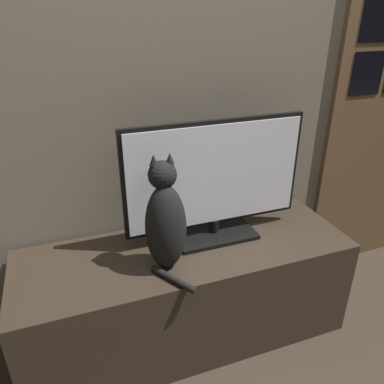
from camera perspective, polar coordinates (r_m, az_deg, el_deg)
name	(u,v)px	position (r m, az deg, el deg)	size (l,w,h in m)	color
wall_back	(162,66)	(1.76, -4.52, 18.61)	(4.80, 0.05, 2.60)	#756B5B
tv_stand	(187,292)	(1.92, -0.79, -15.04)	(1.56, 0.53, 0.52)	#33281E
tv	(215,182)	(1.73, 3.53, 1.60)	(0.86, 0.23, 0.58)	black
cat	(165,222)	(1.54, -4.09, -4.55)	(0.18, 0.31, 0.51)	black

